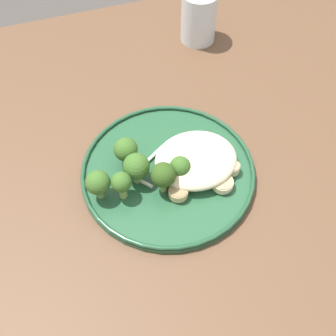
{
  "coord_description": "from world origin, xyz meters",
  "views": [
    {
      "loc": [
        -0.19,
        -0.39,
        1.36
      ],
      "look_at": [
        -0.06,
        0.01,
        0.76
      ],
      "focal_mm": 47.81,
      "sensor_mm": 36.0,
      "label": 1
    }
  ],
  "objects_px": {
    "seared_scallop_half_hidden": "(232,168)",
    "broccoli_floret_small_sprig": "(121,183)",
    "seared_scallop_left_edge": "(218,157)",
    "broccoli_floret_beside_noodles": "(163,175)",
    "seared_scallop_tilted_round": "(223,183)",
    "seared_scallop_on_noodles": "(206,159)",
    "dinner_plate": "(168,172)",
    "broccoli_floret_center_pile": "(136,167)",
    "seared_scallop_tiny_bay": "(191,154)",
    "water_glass": "(199,19)",
    "broccoli_floret_rear_charred": "(126,150)",
    "broccoli_floret_front_edge": "(97,181)",
    "seared_scallop_large_seared": "(178,192)",
    "broccoli_floret_right_tilted": "(180,168)"
  },
  "relations": [
    {
      "from": "seared_scallop_left_edge",
      "to": "dinner_plate",
      "type": "bearing_deg",
      "value": 176.69
    },
    {
      "from": "broccoli_floret_right_tilted",
      "to": "broccoli_floret_front_edge",
      "type": "xyz_separation_m",
      "value": [
        -0.13,
        0.01,
        0.0
      ]
    },
    {
      "from": "broccoli_floret_right_tilted",
      "to": "broccoli_floret_center_pile",
      "type": "bearing_deg",
      "value": 163.66
    },
    {
      "from": "seared_scallop_on_noodles",
      "to": "water_glass",
      "type": "height_order",
      "value": "water_glass"
    },
    {
      "from": "broccoli_floret_rear_charred",
      "to": "water_glass",
      "type": "xyz_separation_m",
      "value": [
        0.23,
        0.28,
        0.0
      ]
    },
    {
      "from": "broccoli_floret_rear_charred",
      "to": "broccoli_floret_right_tilted",
      "type": "height_order",
      "value": "broccoli_floret_rear_charred"
    },
    {
      "from": "broccoli_floret_center_pile",
      "to": "dinner_plate",
      "type": "bearing_deg",
      "value": 0.58
    },
    {
      "from": "seared_scallop_left_edge",
      "to": "broccoli_floret_beside_noodles",
      "type": "height_order",
      "value": "broccoli_floret_beside_noodles"
    },
    {
      "from": "seared_scallop_tilted_round",
      "to": "broccoli_floret_center_pile",
      "type": "height_order",
      "value": "broccoli_floret_center_pile"
    },
    {
      "from": "seared_scallop_left_edge",
      "to": "broccoli_floret_small_sprig",
      "type": "bearing_deg",
      "value": -173.99
    },
    {
      "from": "dinner_plate",
      "to": "broccoli_floret_small_sprig",
      "type": "bearing_deg",
      "value": -164.56
    },
    {
      "from": "seared_scallop_left_edge",
      "to": "seared_scallop_large_seared",
      "type": "distance_m",
      "value": 0.1
    },
    {
      "from": "broccoli_floret_beside_noodles",
      "to": "broccoli_floret_rear_charred",
      "type": "distance_m",
      "value": 0.08
    },
    {
      "from": "dinner_plate",
      "to": "broccoli_floret_beside_noodles",
      "type": "bearing_deg",
      "value": -119.6
    },
    {
      "from": "seared_scallop_tilted_round",
      "to": "broccoli_floret_right_tilted",
      "type": "height_order",
      "value": "broccoli_floret_right_tilted"
    },
    {
      "from": "broccoli_floret_center_pile",
      "to": "broccoli_floret_beside_noodles",
      "type": "bearing_deg",
      "value": -40.92
    },
    {
      "from": "seared_scallop_half_hidden",
      "to": "seared_scallop_tilted_round",
      "type": "height_order",
      "value": "seared_scallop_half_hidden"
    },
    {
      "from": "seared_scallop_left_edge",
      "to": "seared_scallop_tilted_round",
      "type": "xyz_separation_m",
      "value": [
        -0.01,
        -0.05,
        0.0
      ]
    },
    {
      "from": "seared_scallop_half_hidden",
      "to": "seared_scallop_on_noodles",
      "type": "relative_size",
      "value": 0.9
    },
    {
      "from": "seared_scallop_tilted_round",
      "to": "seared_scallop_on_noodles",
      "type": "height_order",
      "value": "same"
    },
    {
      "from": "broccoli_floret_beside_noodles",
      "to": "broccoli_floret_front_edge",
      "type": "bearing_deg",
      "value": 166.69
    },
    {
      "from": "seared_scallop_left_edge",
      "to": "water_glass",
      "type": "relative_size",
      "value": 0.26
    },
    {
      "from": "broccoli_floret_rear_charred",
      "to": "broccoli_floret_front_edge",
      "type": "height_order",
      "value": "broccoli_floret_front_edge"
    },
    {
      "from": "broccoli_floret_right_tilted",
      "to": "broccoli_floret_front_edge",
      "type": "relative_size",
      "value": 0.89
    },
    {
      "from": "seared_scallop_large_seared",
      "to": "water_glass",
      "type": "xyz_separation_m",
      "value": [
        0.17,
        0.37,
        0.03
      ]
    },
    {
      "from": "seared_scallop_on_noodles",
      "to": "broccoli_floret_small_sprig",
      "type": "distance_m",
      "value": 0.15
    },
    {
      "from": "broccoli_floret_small_sprig",
      "to": "broccoli_floret_beside_noodles",
      "type": "bearing_deg",
      "value": -7.07
    },
    {
      "from": "broccoli_floret_small_sprig",
      "to": "water_glass",
      "type": "height_order",
      "value": "water_glass"
    },
    {
      "from": "seared_scallop_on_noodles",
      "to": "broccoli_floret_front_edge",
      "type": "height_order",
      "value": "broccoli_floret_front_edge"
    },
    {
      "from": "dinner_plate",
      "to": "seared_scallop_half_hidden",
      "type": "bearing_deg",
      "value": -18.83
    },
    {
      "from": "broccoli_floret_front_edge",
      "to": "dinner_plate",
      "type": "bearing_deg",
      "value": 3.63
    },
    {
      "from": "broccoli_floret_beside_noodles",
      "to": "broccoli_floret_center_pile",
      "type": "bearing_deg",
      "value": 139.08
    },
    {
      "from": "broccoli_floret_right_tilted",
      "to": "water_glass",
      "type": "bearing_deg",
      "value": 65.27
    },
    {
      "from": "broccoli_floret_right_tilted",
      "to": "broccoli_floret_front_edge",
      "type": "height_order",
      "value": "broccoli_floret_front_edge"
    },
    {
      "from": "seared_scallop_half_hidden",
      "to": "broccoli_floret_small_sprig",
      "type": "relative_size",
      "value": 0.44
    },
    {
      "from": "seared_scallop_on_noodles",
      "to": "seared_scallop_left_edge",
      "type": "bearing_deg",
      "value": -4.89
    },
    {
      "from": "seared_scallop_tilted_round",
      "to": "broccoli_floret_small_sprig",
      "type": "distance_m",
      "value": 0.16
    },
    {
      "from": "broccoli_floret_rear_charred",
      "to": "water_glass",
      "type": "bearing_deg",
      "value": 50.63
    },
    {
      "from": "seared_scallop_tiny_bay",
      "to": "water_glass",
      "type": "bearing_deg",
      "value": 67.62
    },
    {
      "from": "broccoli_floret_right_tilted",
      "to": "broccoli_floret_beside_noodles",
      "type": "bearing_deg",
      "value": -160.77
    },
    {
      "from": "broccoli_floret_center_pile",
      "to": "broccoli_floret_rear_charred",
      "type": "xyz_separation_m",
      "value": [
        -0.01,
        0.04,
        -0.0
      ]
    },
    {
      "from": "broccoli_floret_rear_charred",
      "to": "water_glass",
      "type": "distance_m",
      "value": 0.36
    },
    {
      "from": "seared_scallop_tiny_bay",
      "to": "broccoli_floret_beside_noodles",
      "type": "bearing_deg",
      "value": -144.09
    },
    {
      "from": "seared_scallop_left_edge",
      "to": "broccoli_floret_small_sprig",
      "type": "distance_m",
      "value": 0.17
    },
    {
      "from": "dinner_plate",
      "to": "water_glass",
      "type": "relative_size",
      "value": 2.69
    },
    {
      "from": "dinner_plate",
      "to": "broccoli_floret_right_tilted",
      "type": "xyz_separation_m",
      "value": [
        0.01,
        -0.02,
        0.03
      ]
    },
    {
      "from": "seared_scallop_large_seared",
      "to": "seared_scallop_half_hidden",
      "type": "bearing_deg",
      "value": 9.44
    },
    {
      "from": "dinner_plate",
      "to": "seared_scallop_large_seared",
      "type": "bearing_deg",
      "value": -89.25
    },
    {
      "from": "broccoli_floret_center_pile",
      "to": "water_glass",
      "type": "height_order",
      "value": "water_glass"
    },
    {
      "from": "seared_scallop_on_noodles",
      "to": "broccoli_floret_rear_charred",
      "type": "xyz_separation_m",
      "value": [
        -0.13,
        0.04,
        0.02
      ]
    }
  ]
}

